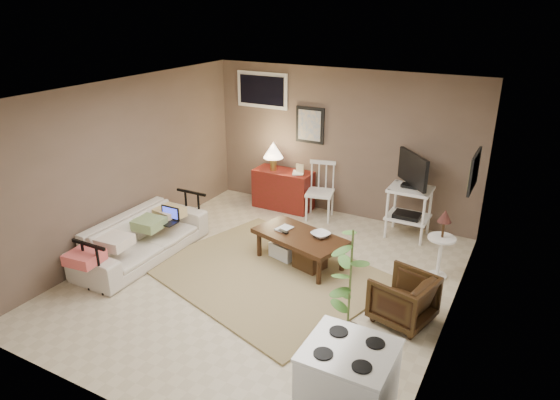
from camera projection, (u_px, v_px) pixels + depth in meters
The scene contains 20 objects.
floor at pixel (265, 279), 6.47m from camera, with size 5.00×5.00×0.00m, color #C1B293.
art_back at pixel (310, 125), 8.19m from camera, with size 0.50×0.03×0.60m, color black.
art_right at pixel (474, 171), 5.78m from camera, with size 0.03×0.60×0.45m, color black.
window at pixel (262, 90), 8.40m from camera, with size 0.96×0.03×0.60m, color silver.
rug at pixel (268, 274), 6.57m from camera, with size 2.79×2.23×0.03m, color #958356.
coffee_table at pixel (299, 247), 6.74m from camera, with size 1.37×0.95×0.47m.
sofa at pixel (141, 231), 6.89m from camera, with size 2.01×0.59×0.79m, color beige.
sofa_pillows at pixel (131, 233), 6.64m from camera, with size 0.39×1.91×0.14m, color beige, non-canonical shape.
sofa_end_rails at pixel (148, 237), 6.86m from camera, with size 0.54×2.01×0.68m, color black, non-canonical shape.
laptop at pixel (168, 217), 7.04m from camera, with size 0.31×0.23×0.21m.
red_console at pixel (282, 186), 8.55m from camera, with size 1.00×0.45×1.16m.
spindle_chair at pixel (320, 193), 8.13m from camera, with size 0.51×0.51×0.94m.
tv_stand at pixel (410, 194), 7.39m from camera, with size 0.62×0.62×1.31m.
side_table at pixel (442, 236), 6.31m from camera, with size 0.35×0.35×0.94m.
armchair at pixel (403, 296), 5.53m from camera, with size 0.60×0.56×0.62m, color black.
potted_plant at pixel (350, 290), 4.82m from camera, with size 0.36×0.36×1.42m.
stove at pixel (347, 394), 3.98m from camera, with size 0.69×0.64×0.90m.
bowl at pixel (321, 228), 6.57m from camera, with size 0.24×0.06×0.24m, color #36190E.
book_table at pixel (279, 220), 6.84m from camera, with size 0.17×0.02×0.23m, color #36190E.
book_console at pixel (293, 166), 8.28m from camera, with size 0.18×0.02×0.25m, color #36190E.
Camera 1 is at (2.85, -4.85, 3.37)m, focal length 32.00 mm.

